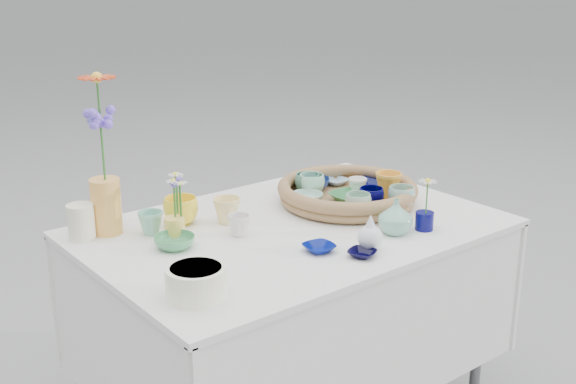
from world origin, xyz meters
TOP-DOWN VIEW (x-y plane):
  - wicker_tray at (0.28, 0.05)m, footprint 0.47×0.47m
  - tray_ceramic_0 at (0.26, 0.21)m, footprint 0.15×0.15m
  - tray_ceramic_1 at (0.43, 0.08)m, footprint 0.15×0.15m
  - tray_ceramic_2 at (0.40, -0.02)m, footprint 0.12×0.12m
  - tray_ceramic_3 at (0.26, 0.02)m, footprint 0.13×0.13m
  - tray_ceramic_4 at (0.20, -0.08)m, footprint 0.09×0.09m
  - tray_ceramic_5 at (0.14, 0.10)m, footprint 0.14×0.14m
  - tray_ceramic_6 at (0.22, 0.16)m, footprint 0.11×0.11m
  - tray_ceramic_7 at (0.33, 0.05)m, footprint 0.07×0.07m
  - tray_ceramic_8 at (0.36, 0.19)m, footprint 0.09×0.09m
  - tray_ceramic_9 at (0.28, -0.06)m, footprint 0.10×0.10m
  - tray_ceramic_10 at (0.12, -0.00)m, footprint 0.10×0.10m
  - tray_ceramic_11 at (0.36, -0.12)m, footprint 0.10×0.10m
  - tray_ceramic_12 at (0.21, 0.18)m, footprint 0.10×0.10m
  - loose_ceramic_0 at (-0.26, 0.23)m, footprint 0.13×0.13m
  - loose_ceramic_1 at (-0.14, 0.15)m, footprint 0.11×0.11m
  - loose_ceramic_2 at (-0.38, 0.07)m, footprint 0.15×0.15m
  - loose_ceramic_3 at (-0.18, 0.04)m, footprint 0.07×0.07m
  - loose_ceramic_4 at (-0.07, -0.21)m, footprint 0.10×0.10m
  - loose_ceramic_5 at (-0.38, 0.21)m, footprint 0.09×0.09m
  - loose_ceramic_6 at (-0.00, -0.31)m, footprint 0.10×0.10m
  - fluted_bowl at (-0.50, -0.24)m, footprint 0.19×0.19m
  - bud_vase_paleblue at (0.05, -0.29)m, footprint 0.10×0.10m
  - bud_vase_seafoam at (0.20, -0.25)m, footprint 0.13×0.13m
  - bud_vase_cobalt at (0.30, -0.28)m, footprint 0.06×0.06m
  - single_daisy at (0.29, -0.29)m, footprint 0.08×0.08m
  - tall_vase_yellow at (-0.48, 0.30)m, footprint 0.10×0.10m
  - gerbera at (-0.47, 0.29)m, footprint 0.16×0.16m
  - hydrangea at (-0.47, 0.30)m, footprint 0.09×0.09m
  - white_pitcher at (-0.56, 0.30)m, footprint 0.13×0.11m
  - daisy_cup at (-0.34, 0.13)m, footprint 0.07×0.07m
  - daisy_posy at (-0.33, 0.14)m, footprint 0.10×0.10m

SIDE VIEW (x-z plane):
  - loose_ceramic_6 at x=0.00m, z-range 0.77..0.78m
  - loose_ceramic_4 at x=-0.07m, z-range 0.77..0.79m
  - loose_ceramic_2 at x=-0.38m, z-range 0.77..0.80m
  - tray_ceramic_8 at x=0.36m, z-range 0.78..0.80m
  - bud_vase_cobalt at x=0.30m, z-range 0.77..0.82m
  - tray_ceramic_10 at x=0.12m, z-range 0.78..0.81m
  - tray_ceramic_1 at x=0.43m, z-range 0.78..0.81m
  - loose_ceramic_3 at x=-0.18m, z-range 0.76..0.83m
  - daisy_cup at x=-0.34m, z-range 0.77..0.83m
  - tray_ceramic_3 at x=0.26m, z-range 0.78..0.81m
  - tray_ceramic_5 at x=0.14m, z-range 0.78..0.82m
  - loose_ceramic_5 at x=-0.38m, z-range 0.77..0.84m
  - tray_ceramic_0 at x=0.26m, z-range 0.78..0.82m
  - wicker_tray at x=0.28m, z-range 0.77..0.84m
  - fluted_bowl at x=-0.50m, z-range 0.77..0.84m
  - loose_ceramic_1 at x=-0.14m, z-range 0.77..0.85m
  - loose_ceramic_0 at x=-0.26m, z-range 0.77..0.85m
  - tray_ceramic_7 at x=0.33m, z-range 0.78..0.84m
  - tray_ceramic_9 at x=0.28m, z-range 0.78..0.85m
  - tray_ceramic_4 at x=0.20m, z-range 0.78..0.85m
  - tray_ceramic_12 at x=0.21m, z-range 0.78..0.85m
  - tray_ceramic_11 at x=0.36m, z-range 0.78..0.85m
  - white_pitcher at x=-0.56m, z-range 0.76..0.87m
  - tray_ceramic_6 at x=0.22m, z-range 0.78..0.85m
  - bud_vase_seafoam at x=0.20m, z-range 0.76..0.87m
  - bud_vase_paleblue at x=0.05m, z-range 0.77..0.88m
  - tray_ceramic_2 at x=0.40m, z-range 0.78..0.87m
  - tall_vase_yellow at x=-0.48m, z-range 0.77..0.94m
  - single_daisy at x=0.29m, z-range 0.81..0.93m
  - daisy_posy at x=-0.33m, z-range 0.83..0.96m
  - hydrangea at x=-0.47m, z-range 0.90..1.15m
  - gerbera at x=-0.47m, z-range 0.93..1.25m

